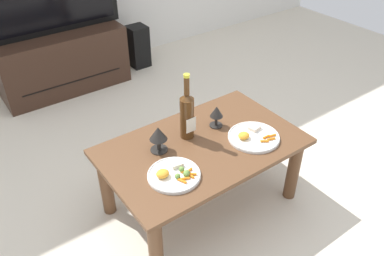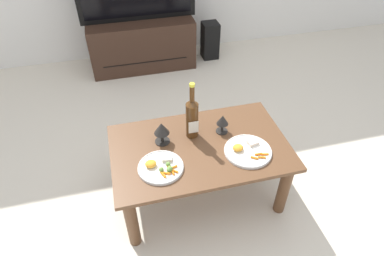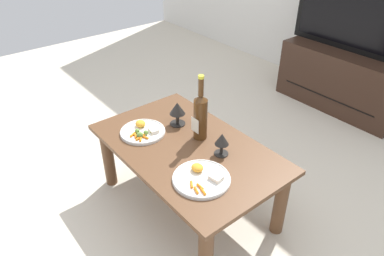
% 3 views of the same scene
% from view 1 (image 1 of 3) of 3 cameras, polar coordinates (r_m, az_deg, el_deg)
% --- Properties ---
extents(ground_plane, '(6.40, 6.40, 0.00)m').
position_cam_1_polar(ground_plane, '(2.35, 1.35, -10.73)').
color(ground_plane, beige).
extents(dining_table, '(1.05, 0.65, 0.43)m').
position_cam_1_polar(dining_table, '(2.11, 1.48, -4.15)').
color(dining_table, brown).
rests_on(dining_table, ground_plane).
extents(tv_stand, '(1.04, 0.46, 0.49)m').
position_cam_1_polar(tv_stand, '(3.52, -18.41, 9.25)').
color(tv_stand, '#382319').
rests_on(tv_stand, ground_plane).
extents(floor_speaker, '(0.17, 0.17, 0.39)m').
position_cam_1_polar(floor_speaker, '(3.78, -7.80, 11.65)').
color(floor_speaker, black).
rests_on(floor_speaker, ground_plane).
extents(wine_bottle, '(0.08, 0.08, 0.37)m').
position_cam_1_polar(wine_bottle, '(2.04, -0.74, 2.08)').
color(wine_bottle, '#4C2D14').
rests_on(wine_bottle, dining_table).
extents(goblet_left, '(0.09, 0.09, 0.14)m').
position_cam_1_polar(goblet_left, '(1.98, -4.92, -1.01)').
color(goblet_left, black).
rests_on(goblet_left, dining_table).
extents(goblet_right, '(0.07, 0.07, 0.13)m').
position_cam_1_polar(goblet_right, '(2.16, 3.57, 2.19)').
color(goblet_right, black).
rests_on(goblet_right, dining_table).
extents(dinner_plate_left, '(0.25, 0.25, 0.05)m').
position_cam_1_polar(dinner_plate_left, '(1.87, -2.61, -6.72)').
color(dinner_plate_left, white).
rests_on(dinner_plate_left, dining_table).
extents(dinner_plate_right, '(0.28, 0.28, 0.05)m').
position_cam_1_polar(dinner_plate_right, '(2.13, 8.88, -1.22)').
color(dinner_plate_right, white).
rests_on(dinner_plate_right, dining_table).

